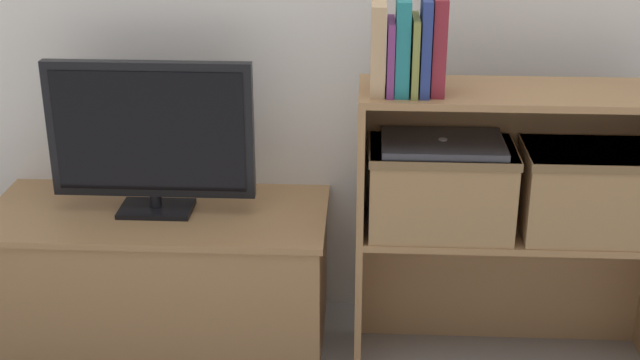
{
  "coord_description": "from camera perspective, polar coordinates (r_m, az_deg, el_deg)",
  "views": [
    {
      "loc": [
        0.12,
        -2.22,
        1.56
      ],
      "look_at": [
        0.0,
        0.14,
        0.58
      ],
      "focal_mm": 50.0,
      "sensor_mm": 36.0,
      "label": 1
    }
  ],
  "objects": [
    {
      "name": "book_maroon",
      "position": [
        2.4,
        7.59,
        8.52
      ],
      "size": [
        0.04,
        0.12,
        0.26
      ],
      "color": "maroon",
      "rests_on": "bookshelf_upper_tier"
    },
    {
      "name": "bookshelf_lower_tier",
      "position": [
        2.77,
        11.77,
        -5.58
      ],
      "size": [
        0.91,
        0.28,
        0.45
      ],
      "color": "olive",
      "rests_on": "ground_plane"
    },
    {
      "name": "tv_stand",
      "position": [
        2.86,
        -10.11,
        -5.95
      ],
      "size": [
        1.04,
        0.47,
        0.44
      ],
      "color": "olive",
      "rests_on": "ground_plane"
    },
    {
      "name": "book_navy",
      "position": [
        2.4,
        6.75,
        8.52
      ],
      "size": [
        0.03,
        0.14,
        0.26
      ],
      "color": "navy",
      "rests_on": "bookshelf_upper_tier"
    },
    {
      "name": "book_teal",
      "position": [
        2.39,
        5.29,
        8.54
      ],
      "size": [
        0.04,
        0.14,
        0.26
      ],
      "color": "#1E7075",
      "rests_on": "bookshelf_upper_tier"
    },
    {
      "name": "book_olive",
      "position": [
        2.4,
        6.08,
        7.95
      ],
      "size": [
        0.02,
        0.15,
        0.21
      ],
      "color": "olive",
      "rests_on": "bookshelf_upper_tier"
    },
    {
      "name": "tv",
      "position": [
        2.67,
        -10.79,
        2.89
      ],
      "size": [
        0.61,
        0.14,
        0.47
      ],
      "color": "black",
      "rests_on": "tv_stand"
    },
    {
      "name": "book_tan",
      "position": [
        2.39,
        3.74,
        8.43
      ],
      "size": [
        0.04,
        0.13,
        0.24
      ],
      "color": "tan",
      "rests_on": "bookshelf_upper_tier"
    },
    {
      "name": "bookshelf_upper_tier",
      "position": [
        2.6,
        12.52,
        2.81
      ],
      "size": [
        0.91,
        0.28,
        0.42
      ],
      "color": "olive",
      "rests_on": "bookshelf_lower_tier"
    },
    {
      "name": "storage_basket_left",
      "position": [
        2.55,
        7.72,
        -0.32
      ],
      "size": [
        0.41,
        0.25,
        0.25
      ],
      "color": "#937047",
      "rests_on": "bookshelf_lower_tier"
    },
    {
      "name": "laptop",
      "position": [
        2.5,
        7.86,
        2.34
      ],
      "size": [
        0.34,
        0.23,
        0.02
      ],
      "color": "#2D2D33",
      "rests_on": "storage_basket_left"
    },
    {
      "name": "storage_basket_right",
      "position": [
        2.62,
        17.18,
        -0.5
      ],
      "size": [
        0.41,
        0.25,
        0.25
      ],
      "color": "#937047",
      "rests_on": "bookshelf_lower_tier"
    },
    {
      "name": "book_plum",
      "position": [
        2.4,
        4.53,
        7.88
      ],
      "size": [
        0.02,
        0.15,
        0.2
      ],
      "color": "#6B2D66",
      "rests_on": "bookshelf_upper_tier"
    }
  ]
}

